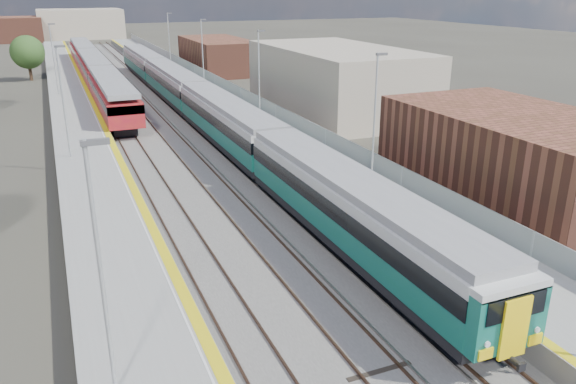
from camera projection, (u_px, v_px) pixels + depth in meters
ground at (171, 114)px, 56.61m from camera, size 320.00×320.00×0.00m
ballast_bed at (145, 111)px, 57.95m from camera, size 10.50×155.00×0.06m
tracks at (148, 107)px, 59.59m from camera, size 8.96×160.00×0.17m
platform_right at (215, 101)px, 60.51m from camera, size 4.70×155.00×8.52m
platform_left at (74, 111)px, 55.31m from camera, size 4.30×155.00×8.52m
green_train at (196, 99)px, 52.18m from camera, size 2.89×80.39×3.18m
red_train at (94, 69)px, 71.57m from camera, size 2.99×60.56×3.77m
tree_c at (27, 52)px, 75.82m from camera, size 4.46×4.46×6.04m
tree_d at (313, 57)px, 69.71m from camera, size 4.53×4.53×6.14m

